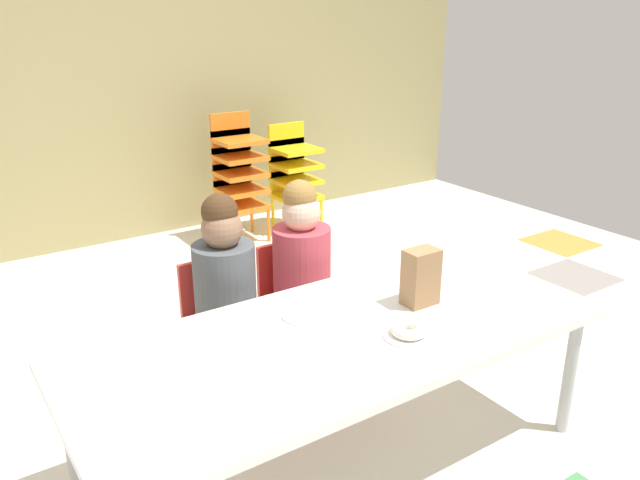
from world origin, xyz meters
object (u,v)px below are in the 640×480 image
at_px(paper_plate_near_edge, 408,335).
at_px(seated_child_near_camera, 224,279).
at_px(paper_bag_brown, 421,277).
at_px(donut_powdered_on_plate, 409,329).
at_px(paper_plate_center_table, 306,315).
at_px(craft_table, 340,342).
at_px(kid_chair_yellow_stack, 294,170).
at_px(seated_child_middle_seat, 301,260).
at_px(kid_chair_orange_stack, 238,170).

bearing_deg(paper_plate_near_edge, seated_child_near_camera, 111.79).
bearing_deg(paper_bag_brown, donut_powdered_on_plate, -139.99).
xyz_separation_m(paper_plate_center_table, donut_powdered_on_plate, (0.21, -0.33, 0.02)).
relative_size(craft_table, kid_chair_yellow_stack, 2.37).
xyz_separation_m(seated_child_middle_seat, paper_plate_near_edge, (-0.06, -0.80, 0.00)).
height_order(paper_plate_near_edge, paper_plate_center_table, same).
bearing_deg(paper_plate_near_edge, craft_table, 138.09).
height_order(seated_child_middle_seat, donut_powdered_on_plate, seated_child_middle_seat).
xyz_separation_m(seated_child_near_camera, seated_child_middle_seat, (0.38, 0.00, 0.00)).
bearing_deg(donut_powdered_on_plate, paper_bag_brown, 40.01).
xyz_separation_m(seated_child_near_camera, kid_chair_orange_stack, (0.97, 1.79, -0.04)).
xyz_separation_m(kid_chair_yellow_stack, donut_powdered_on_plate, (-1.12, -2.59, 0.12)).
xyz_separation_m(seated_child_near_camera, paper_bag_brown, (0.53, -0.62, 0.11)).
bearing_deg(paper_bag_brown, seated_child_near_camera, 130.25).
distance_m(craft_table, kid_chair_yellow_stack, 2.75).
height_order(seated_child_near_camera, kid_chair_orange_stack, seated_child_near_camera).
xyz_separation_m(seated_child_middle_seat, paper_plate_center_table, (-0.27, -0.47, 0.00)).
height_order(kid_chair_yellow_stack, paper_bag_brown, kid_chair_yellow_stack).
height_order(seated_child_near_camera, paper_bag_brown, seated_child_near_camera).
xyz_separation_m(craft_table, paper_plate_center_table, (-0.03, 0.17, 0.05)).
bearing_deg(kid_chair_yellow_stack, paper_plate_near_edge, -113.44).
xyz_separation_m(paper_plate_near_edge, paper_plate_center_table, (-0.21, 0.33, 0.00)).
height_order(seated_child_middle_seat, kid_chair_yellow_stack, seated_child_middle_seat).
xyz_separation_m(seated_child_near_camera, donut_powdered_on_plate, (0.32, -0.80, 0.02)).
distance_m(seated_child_near_camera, paper_plate_near_edge, 0.86).
distance_m(seated_child_near_camera, kid_chair_yellow_stack, 2.30).
relative_size(kid_chair_yellow_stack, paper_bag_brown, 3.64).
bearing_deg(seated_child_middle_seat, seated_child_near_camera, 180.00).
height_order(seated_child_middle_seat, kid_chair_orange_stack, seated_child_middle_seat).
bearing_deg(craft_table, paper_plate_center_table, 101.40).
relative_size(seated_child_near_camera, paper_plate_near_edge, 5.10).
relative_size(paper_bag_brown, paper_plate_near_edge, 1.22).
height_order(kid_chair_orange_stack, paper_plate_center_table, kid_chair_orange_stack).
distance_m(craft_table, kid_chair_orange_stack, 2.57).
xyz_separation_m(seated_child_middle_seat, paper_bag_brown, (0.15, -0.62, 0.11)).
relative_size(seated_child_middle_seat, kid_chair_yellow_stack, 1.15).
bearing_deg(paper_plate_near_edge, paper_plate_center_table, 122.55).
xyz_separation_m(paper_bag_brown, paper_plate_near_edge, (-0.21, -0.17, -0.11)).
relative_size(paper_plate_center_table, donut_powdered_on_plate, 1.41).
bearing_deg(paper_bag_brown, kid_chair_yellow_stack, 69.26).
xyz_separation_m(paper_plate_near_edge, donut_powdered_on_plate, (0.00, 0.00, 0.02)).
bearing_deg(kid_chair_orange_stack, paper_bag_brown, -100.52).
height_order(craft_table, paper_bag_brown, paper_bag_brown).
height_order(seated_child_near_camera, donut_powdered_on_plate, seated_child_near_camera).
height_order(craft_table, seated_child_near_camera, seated_child_near_camera).
xyz_separation_m(craft_table, paper_bag_brown, (0.38, 0.02, 0.15)).
relative_size(craft_table, donut_powdered_on_plate, 14.84).
distance_m(seated_child_middle_seat, paper_plate_near_edge, 0.80).
height_order(craft_table, paper_plate_near_edge, paper_plate_near_edge).
height_order(paper_bag_brown, paper_plate_near_edge, paper_bag_brown).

